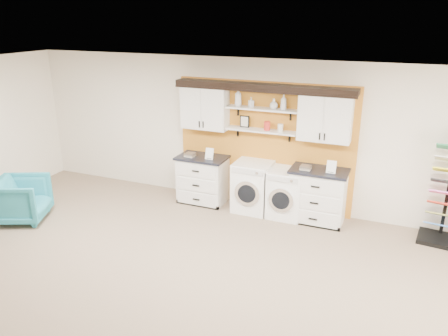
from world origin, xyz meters
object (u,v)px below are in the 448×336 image
at_px(base_cabinet_left, 203,179).
at_px(washer, 253,186).
at_px(sample_rack, 445,209).
at_px(armchair, 21,199).
at_px(dryer, 286,193).
at_px(base_cabinet_right, 318,195).

height_order(base_cabinet_left, washer, washer).
relative_size(base_cabinet_left, sample_rack, 0.52).
xyz_separation_m(sample_rack, armchair, (-6.96, -2.04, -0.17)).
bearing_deg(sample_rack, dryer, -172.82).
xyz_separation_m(base_cabinet_left, armchair, (-2.66, -2.00, -0.07)).
xyz_separation_m(base_cabinet_left, sample_rack, (4.30, 0.04, 0.10)).
distance_m(dryer, sample_rack, 2.62).
bearing_deg(base_cabinet_left, washer, -0.19).
height_order(base_cabinet_right, armchair, base_cabinet_right).
bearing_deg(washer, base_cabinet_left, 179.81).
height_order(dryer, sample_rack, sample_rack).
xyz_separation_m(base_cabinet_right, dryer, (-0.58, -0.00, -0.04)).
distance_m(dryer, armchair, 4.78).
relative_size(washer, armchair, 1.09).
height_order(base_cabinet_right, dryer, base_cabinet_right).
bearing_deg(armchair, base_cabinet_right, -91.94).
bearing_deg(base_cabinet_left, base_cabinet_right, -0.00).
bearing_deg(dryer, armchair, -155.26).
bearing_deg(dryer, sample_rack, 0.91).
distance_m(base_cabinet_left, base_cabinet_right, 2.26).
relative_size(base_cabinet_right, sample_rack, 0.55).
bearing_deg(armchair, washer, -85.72).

